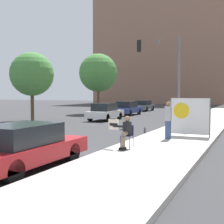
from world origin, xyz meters
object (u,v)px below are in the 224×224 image
street_tree_near_curb (32,74)px  street_tree_midblock (98,73)px  car_on_road_distant (144,106)px  pedestrian_behind (188,116)px  car_on_road_midblock (127,108)px  seated_protester (126,131)px  traffic_light_pole (165,64)px  protest_banner (189,116)px  parked_car_curbside (23,147)px  car_on_road_nearest (105,112)px  jogger_on_sidewalk (168,120)px

street_tree_near_curb → street_tree_midblock: street_tree_midblock is taller
car_on_road_distant → pedestrian_behind: bearing=-65.9°
car_on_road_midblock → pedestrian_behind: bearing=-56.7°
seated_protester → street_tree_near_curb: bearing=152.0°
traffic_light_pole → car_on_road_midblock: traffic_light_pole is taller
protest_banner → parked_car_curbside: (-3.40, -8.06, -0.47)m
traffic_light_pole → car_on_road_nearest: bearing=164.8°
pedestrian_behind → street_tree_near_curb: (-13.48, 3.87, 2.81)m
seated_protester → jogger_on_sidewalk: 3.27m
parked_car_curbside → street_tree_midblock: bearing=111.8°
seated_protester → protest_banner: protest_banner is taller
pedestrian_behind → parked_car_curbside: bearing=49.3°
traffic_light_pole → parked_car_curbside: traffic_light_pole is taller
jogger_on_sidewalk → car_on_road_midblock: jogger_on_sidewalk is taller
jogger_on_sidewalk → street_tree_midblock: bearing=-71.8°
jogger_on_sidewalk → street_tree_midblock: size_ratio=0.26×
protest_banner → street_tree_midblock: street_tree_midblock is taller
seated_protester → jogger_on_sidewalk: size_ratio=0.72×
protest_banner → car_on_road_distant: 25.23m
pedestrian_behind → car_on_road_distant: (-9.64, 21.51, -0.35)m
traffic_light_pole → street_tree_midblock: size_ratio=0.93×
jogger_on_sidewalk → car_on_road_midblock: (-8.35, 16.14, -0.32)m
street_tree_near_curb → parked_car_curbside: bearing=-52.3°
car_on_road_midblock → street_tree_near_curb: bearing=-117.0°
protest_banner → car_on_road_distant: (-10.03, 23.14, -0.46)m
car_on_road_midblock → street_tree_near_curb: street_tree_near_curb is taller
car_on_road_distant → street_tree_midblock: street_tree_midblock is taller
traffic_light_pole → seated_protester: bearing=-82.5°
car_on_road_nearest → car_on_road_distant: size_ratio=0.97×
jogger_on_sidewalk → pedestrian_behind: size_ratio=1.01×
car_on_road_nearest → car_on_road_distant: (-1.50, 14.80, -0.03)m
car_on_road_nearest → car_on_road_midblock: (-0.55, 6.54, 0.00)m
car_on_road_nearest → street_tree_midblock: (-4.49, 7.62, 3.85)m
parked_car_curbside → car_on_road_distant: size_ratio=1.03×
street_tree_midblock → car_on_road_midblock: bearing=-15.4°
parked_car_curbside → car_on_road_nearest: bearing=107.4°
car_on_road_distant → street_tree_near_curb: (-3.84, -17.64, 3.16)m
car_on_road_distant → street_tree_near_curb: 18.33m
protest_banner → parked_car_curbside: bearing=-112.9°
jogger_on_sidewalk → car_on_road_distant: (-9.30, 24.40, -0.36)m
car_on_road_nearest → car_on_road_midblock: bearing=94.8°
pedestrian_behind → car_on_road_distant: pedestrian_behind is taller
pedestrian_behind → car_on_road_midblock: pedestrian_behind is taller
seated_protester → protest_banner: bearing=81.2°
pedestrian_behind → car_on_road_midblock: bearing=-80.2°
traffic_light_pole → parked_car_curbside: size_ratio=1.40×
jogger_on_sidewalk → street_tree_midblock: (-12.29, 17.23, 3.52)m
car_on_road_midblock → traffic_light_pole: bearing=-53.1°
car_on_road_nearest → seated_protester: bearing=-61.4°
seated_protester → street_tree_near_curb: street_tree_near_curb is taller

